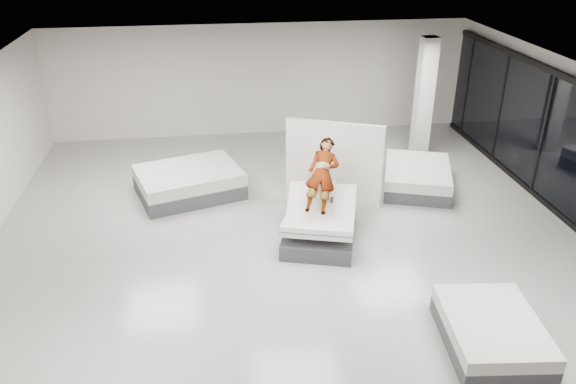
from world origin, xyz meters
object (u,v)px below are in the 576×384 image
object	(u,v)px
column	(424,100)
person	(322,183)
hero_bed	(320,225)
flat_bed_right_near	(491,332)
flat_bed_right_far	(417,177)
divider_panel	(333,164)
remote	(332,200)
flat_bed_left_far	(189,182)

from	to	relation	value
column	person	bearing A→B (deg)	-133.10
column	hero_bed	bearing A→B (deg)	-131.58
person	flat_bed_right_near	xyz separation A→B (m)	(1.89, -3.68, -0.89)
flat_bed_right_far	divider_panel	bearing A→B (deg)	-165.88
flat_bed_right_far	column	xyz separation A→B (m)	(0.70, 1.83, 1.33)
hero_bed	flat_bed_right_near	size ratio (longest dim) A/B	1.10
remote	divider_panel	world-z (taller)	divider_panel
person	column	size ratio (longest dim) A/B	0.51
remote	column	xyz separation A→B (m)	(3.26, 4.00, 0.65)
divider_panel	flat_bed_left_far	size ratio (longest dim) A/B	0.80
hero_bed	flat_bed_right_near	xyz separation A→B (m)	(1.97, -3.39, -0.10)
person	flat_bed_left_far	distance (m)	3.57
flat_bed_right_near	column	distance (m)	7.56
remote	person	bearing A→B (deg)	122.15
flat_bed_left_far	column	bearing A→B (deg)	13.20
person	remote	distance (m)	0.45
person	hero_bed	bearing A→B (deg)	-90.00
flat_bed_right_far	flat_bed_left_far	distance (m)	5.39
divider_panel	column	xyz separation A→B (m)	(2.88, 2.38, 0.62)
hero_bed	flat_bed_right_far	world-z (taller)	hero_bed
person	flat_bed_right_far	size ratio (longest dim) A/B	0.69
person	flat_bed_right_near	distance (m)	4.23
divider_panel	flat_bed_right_far	distance (m)	2.36
flat_bed_right_far	flat_bed_left_far	bearing A→B (deg)	175.69
person	flat_bed_right_far	distance (m)	3.32
divider_panel	column	world-z (taller)	column
remote	flat_bed_left_far	xyz separation A→B (m)	(-2.81, 2.58, -0.63)
flat_bed_left_far	hero_bed	bearing A→B (deg)	-43.48
remote	hero_bed	bearing A→B (deg)	169.64
divider_panel	flat_bed_right_far	bearing A→B (deg)	37.36
flat_bed_right_far	column	distance (m)	2.36
remote	flat_bed_left_far	size ratio (longest dim) A/B	0.05
flat_bed_right_near	divider_panel	bearing A→B (deg)	105.80
flat_bed_left_far	column	world-z (taller)	column
hero_bed	divider_panel	size ratio (longest dim) A/B	0.99
person	divider_panel	distance (m)	1.33
column	divider_panel	bearing A→B (deg)	-140.41
flat_bed_left_far	column	distance (m)	6.37
divider_panel	flat_bed_left_far	xyz separation A→B (m)	(-3.20, 0.95, -0.66)
flat_bed_left_far	column	xyz separation A→B (m)	(6.07, 1.42, 1.29)
flat_bed_right_near	flat_bed_left_far	xyz separation A→B (m)	(-4.59, 5.86, 0.06)
flat_bed_right_near	column	bearing A→B (deg)	78.47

